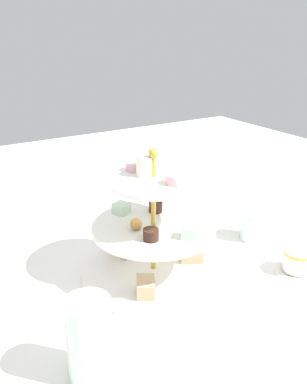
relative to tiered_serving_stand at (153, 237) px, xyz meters
name	(u,v)px	position (x,y,z in m)	size (l,w,h in m)	color
ground_plane	(153,272)	(0.00, 0.00, -0.08)	(2.40, 2.40, 0.00)	white
tiered_serving_stand	(153,237)	(0.00, 0.00, 0.00)	(0.31, 0.31, 0.27)	white
water_glass_tall_right	(90,340)	(-0.19, 0.22, -0.02)	(0.07, 0.07, 0.13)	silver
water_glass_short_left	(254,225)	(0.00, -0.29, -0.05)	(0.06, 0.06, 0.07)	silver
teacup_with_saucer	(297,262)	(-0.16, -0.26, -0.06)	(0.09, 0.09, 0.05)	white
butter_knife_left	(5,259)	(0.22, 0.26, -0.08)	(0.17, 0.01, 0.00)	silver
butter_knife_right	(304,358)	(-0.33, -0.08, -0.08)	(0.17, 0.01, 0.00)	silver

